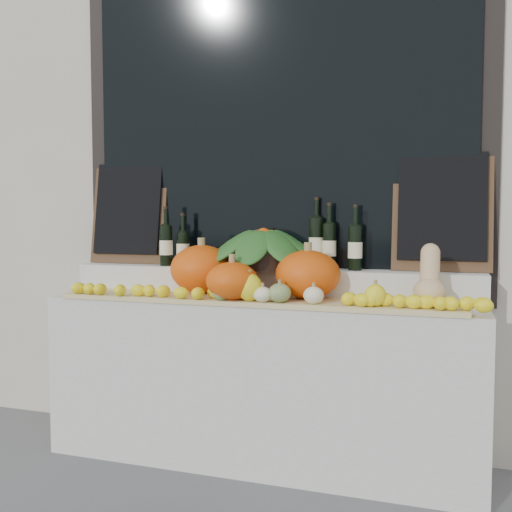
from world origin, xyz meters
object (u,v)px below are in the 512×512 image
(butternut_squash, at_px, (430,280))
(wine_bottle_tall, at_px, (316,242))
(pumpkin_right, at_px, (308,274))
(pumpkin_left, at_px, (202,269))
(produce_bowl, at_px, (263,248))

(butternut_squash, relative_size, wine_bottle_tall, 0.74)
(wine_bottle_tall, bearing_deg, pumpkin_right, -88.21)
(pumpkin_left, xyz_separation_m, produce_bowl, (0.31, 0.15, 0.11))
(pumpkin_left, relative_size, butternut_squash, 1.17)
(produce_bowl, bearing_deg, pumpkin_right, -31.78)
(pumpkin_left, height_order, butternut_squash, butternut_squash)
(wine_bottle_tall, bearing_deg, produce_bowl, -166.85)
(wine_bottle_tall, bearing_deg, butternut_squash, -27.60)
(butternut_squash, relative_size, produce_bowl, 0.43)
(pumpkin_left, bearing_deg, wine_bottle_tall, 20.35)
(pumpkin_left, xyz_separation_m, pumpkin_right, (0.60, -0.03, -0.01))
(produce_bowl, bearing_deg, pumpkin_left, -153.50)
(butternut_squash, height_order, produce_bowl, produce_bowl)
(pumpkin_right, bearing_deg, wine_bottle_tall, 91.79)
(pumpkin_right, distance_m, produce_bowl, 0.37)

